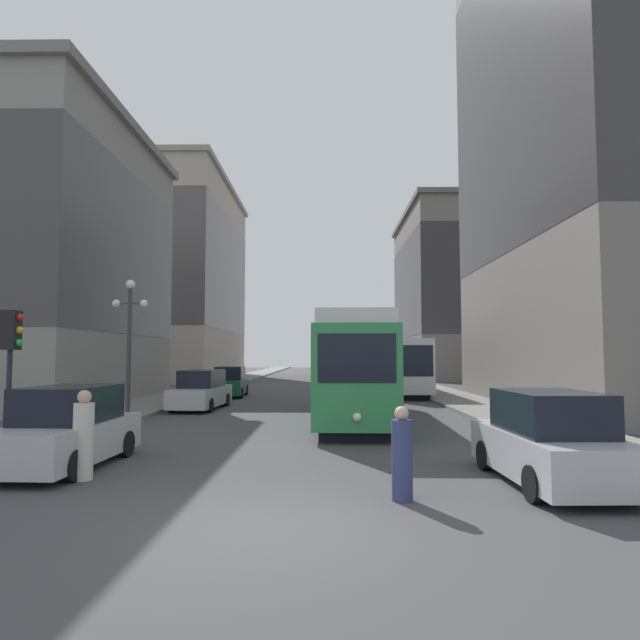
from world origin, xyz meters
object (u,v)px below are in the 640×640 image
object	(u,v)px
parked_car_left_far	(230,383)
pedestrian_crossing_far	(402,456)
parked_car_left_near	(201,391)
parked_car_left_mid	(67,430)
parked_car_right_far	(549,441)
lamp_post_left_near	(130,326)
pedestrian_crossing_near	(83,438)
traffic_light_near_left	(11,344)
transit_bus	(397,364)
streetcar	(352,366)

from	to	relation	value
parked_car_left_far	pedestrian_crossing_far	xyz separation A→B (m)	(7.20, -23.16, -0.08)
parked_car_left_near	pedestrian_crossing_far	size ratio (longest dim) A/B	3.04
parked_car_left_mid	parked_car_right_far	distance (m)	10.35
lamp_post_left_near	pedestrian_crossing_far	bearing A→B (deg)	-51.60
parked_car_left_mid	lamp_post_left_near	bearing A→B (deg)	104.01
parked_car_right_far	pedestrian_crossing_near	xyz separation A→B (m)	(-9.34, 0.30, 0.00)
parked_car_left_mid	traffic_light_near_left	world-z (taller)	traffic_light_near_left
parked_car_left_mid	parked_car_right_far	size ratio (longest dim) A/B	1.01
parked_car_left_mid	pedestrian_crossing_near	xyz separation A→B (m)	(0.91, -1.18, 0.00)
pedestrian_crossing_near	pedestrian_crossing_far	bearing A→B (deg)	-142.12
parked_car_left_mid	parked_car_right_far	bearing A→B (deg)	-6.41
pedestrian_crossing_near	parked_car_left_mid	bearing A→B (deg)	-1.31
parked_car_right_far	lamp_post_left_near	bearing A→B (deg)	-41.87
pedestrian_crossing_near	transit_bus	bearing A→B (deg)	-60.33
streetcar	parked_car_left_far	xyz separation A→B (m)	(-6.91, 11.18, -1.26)
pedestrian_crossing_near	traffic_light_near_left	size ratio (longest dim) A/B	0.53
parked_car_right_far	transit_bus	bearing A→B (deg)	-92.32
traffic_light_near_left	streetcar	bearing A→B (deg)	45.55
transit_bus	pedestrian_crossing_far	distance (m)	26.28
streetcar	parked_car_left_near	bearing A→B (deg)	153.52
transit_bus	pedestrian_crossing_near	world-z (taller)	transit_bus
parked_car_left_near	transit_bus	bearing A→B (deg)	47.61
parked_car_left_mid	parked_car_left_near	bearing A→B (deg)	91.84
parked_car_left_far	pedestrian_crossing_near	world-z (taller)	parked_car_left_far
transit_bus	lamp_post_left_near	distance (m)	19.25
parked_car_left_near	parked_car_left_far	world-z (taller)	same
streetcar	parked_car_left_far	bearing A→B (deg)	123.35
pedestrian_crossing_far	lamp_post_left_near	distance (m)	14.94
parked_car_left_far	lamp_post_left_near	distance (m)	12.17
pedestrian_crossing_far	parked_car_left_mid	bearing A→B (deg)	-127.85
streetcar	parked_car_left_near	world-z (taller)	streetcar
streetcar	pedestrian_crossing_near	xyz separation A→B (m)	(-6.00, -10.51, -1.26)
parked_car_left_far	parked_car_right_far	bearing A→B (deg)	-67.19
parked_car_left_far	traffic_light_near_left	xyz separation A→B (m)	(-1.68, -19.94, 1.96)
transit_bus	traffic_light_near_left	distance (m)	25.91
streetcar	parked_car_left_mid	size ratio (longest dim) A/B	3.02
parked_car_right_far	parked_car_left_far	size ratio (longest dim) A/B	0.97
streetcar	parked_car_right_far	size ratio (longest dim) A/B	3.03
parked_car_right_far	traffic_light_near_left	world-z (taller)	traffic_light_near_left
parked_car_left_near	traffic_light_near_left	world-z (taller)	traffic_light_near_left
streetcar	transit_bus	size ratio (longest dim) A/B	1.03
parked_car_left_near	pedestrian_crossing_far	world-z (taller)	parked_car_left_near
parked_car_left_near	traffic_light_near_left	size ratio (longest dim) A/B	1.44
traffic_light_near_left	lamp_post_left_near	distance (m)	8.30
transit_bus	pedestrian_crossing_near	bearing A→B (deg)	-111.17
transit_bus	parked_car_left_mid	xyz separation A→B (m)	(-10.57, -23.37, -1.10)
transit_bus	parked_car_left_mid	size ratio (longest dim) A/B	2.93
pedestrian_crossing_far	lamp_post_left_near	xyz separation A→B (m)	(-9.10, 11.48, 2.92)
transit_bus	traffic_light_near_left	bearing A→B (deg)	-117.94
pedestrian_crossing_near	lamp_post_left_near	xyz separation A→B (m)	(-2.81, 10.00, 2.84)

